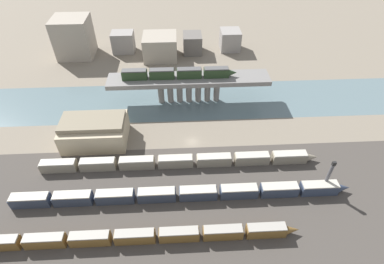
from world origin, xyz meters
TOP-DOWN VIEW (x-y plane):
  - ground_plane at (0.00, 0.00)m, footprint 400.00×400.00m
  - railbed_yard at (0.00, -24.00)m, footprint 280.00×42.00m
  - river_water at (0.00, 24.13)m, footprint 320.00×25.70m
  - bridge at (0.00, 24.13)m, footprint 61.97×9.83m
  - train_on_bridge at (-3.83, 24.13)m, footprint 43.40×2.93m
  - train_yard_near at (-14.98, -35.66)m, footprint 80.04×2.66m
  - train_yard_mid at (-3.92, -23.23)m, footprint 95.87×3.10m
  - train_yard_far at (-4.28, -10.69)m, footprint 87.15×3.01m
  - warehouse_building at (-32.80, 2.54)m, footprint 21.16×14.72m
  - signal_tower at (37.42, -22.11)m, footprint 1.00×0.94m
  - city_block_far_left at (-53.89, 66.46)m, footprint 16.66×15.41m
  - city_block_left at (-31.08, 69.11)m, footprint 10.80×8.28m
  - city_block_center at (-12.32, 61.94)m, footprint 16.10×14.89m
  - city_block_right at (3.63, 66.97)m, footprint 9.08×10.96m
  - city_block_far_right at (22.98, 69.22)m, footprint 9.80×10.37m

SIDE VIEW (x-z plane):
  - ground_plane at x=0.00m, z-range 0.00..0.00m
  - river_water at x=0.00m, z-range 0.00..0.01m
  - railbed_yard at x=0.00m, z-range 0.00..0.01m
  - train_yard_near at x=-14.98m, z-range -0.03..3.61m
  - train_yard_far at x=-4.28m, z-range -0.03..3.62m
  - train_yard_mid at x=-3.92m, z-range -0.03..3.70m
  - warehouse_building at x=-32.80m, z-range -0.22..8.87m
  - city_block_right at x=3.63m, z-range 0.00..9.24m
  - city_block_far_right at x=22.98m, z-range 0.00..9.86m
  - city_block_left at x=-31.08m, z-range 0.00..10.12m
  - city_block_center at x=-12.32m, z-range 0.00..11.17m
  - signal_tower at x=37.42m, z-range -0.11..11.37m
  - bridge at x=0.00m, z-range 3.22..14.16m
  - city_block_far_left at x=-53.89m, z-range 0.00..18.67m
  - train_on_bridge at x=-3.83m, z-range 10.90..14.67m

